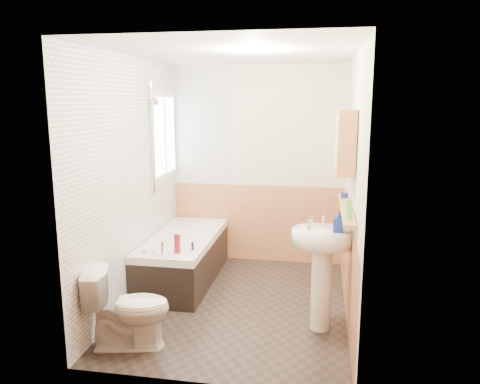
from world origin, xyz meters
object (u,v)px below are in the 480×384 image
toilet (128,308)px  sink (322,259)px  pine_shelf (346,209)px  bathtub (184,257)px  medicine_cabinet (345,141)px

toilet → sink: (1.60, 0.59, 0.33)m
pine_shelf → toilet: bearing=-157.5°
sink → pine_shelf: bearing=36.6°
pine_shelf → bathtub: bearing=156.3°
sink → toilet: bearing=-161.2°
toilet → medicine_cabinet: size_ratio=1.11×
toilet → pine_shelf: 2.09m
bathtub → sink: bearing=-30.7°
bathtub → toilet: (-0.03, -1.53, 0.06)m
sink → pine_shelf: 0.50m
sink → medicine_cabinet: (0.17, 0.25, 1.03)m
medicine_cabinet → pine_shelf: bearing=-73.6°
sink → pine_shelf: size_ratio=0.83×
bathtub → medicine_cabinet: size_ratio=2.63×
toilet → pine_shelf: size_ratio=0.55×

